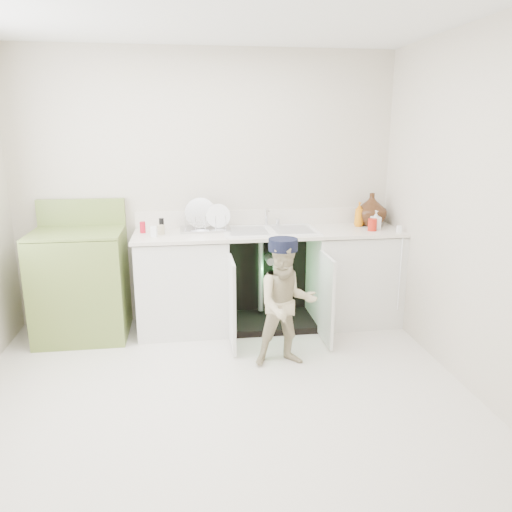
{
  "coord_description": "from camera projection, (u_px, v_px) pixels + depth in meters",
  "views": [
    {
      "loc": [
        -0.2,
        -3.16,
        1.82
      ],
      "look_at": [
        0.35,
        0.7,
        0.8
      ],
      "focal_mm": 35.0,
      "sensor_mm": 36.0,
      "label": 1
    }
  ],
  "objects": [
    {
      "name": "room_shell",
      "position": [
        218.0,
        218.0,
        3.2
      ],
      "size": [
        6.0,
        5.5,
        1.26
      ],
      "color": "beige",
      "rests_on": "ground"
    },
    {
      "name": "counter_run",
      "position": [
        272.0,
        276.0,
        4.63
      ],
      "size": [
        2.44,
        1.02,
        1.21
      ],
      "color": "white",
      "rests_on": "ground"
    },
    {
      "name": "avocado_stove",
      "position": [
        81.0,
        283.0,
        4.37
      ],
      "size": [
        0.77,
        0.65,
        1.19
      ],
      "color": "olive",
      "rests_on": "ground"
    },
    {
      "name": "repair_worker",
      "position": [
        286.0,
        303.0,
        3.82
      ],
      "size": [
        0.5,
        0.69,
        1.01
      ],
      "rotation": [
        0.0,
        0.0,
        0.04
      ],
      "color": "beige",
      "rests_on": "ground"
    },
    {
      "name": "ground",
      "position": [
        221.0,
        392.0,
        3.51
      ],
      "size": [
        3.5,
        3.5,
        0.0
      ],
      "primitive_type": "plane",
      "color": "silver",
      "rests_on": "ground"
    }
  ]
}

